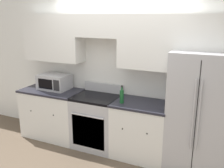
# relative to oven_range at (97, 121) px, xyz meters

# --- Properties ---
(ground_plane) EXTENTS (12.00, 12.00, 0.00)m
(ground_plane) POSITION_rel_oven_range_xyz_m (0.29, -0.31, -0.46)
(ground_plane) COLOR brown
(wall_back) EXTENTS (8.00, 0.39, 2.60)m
(wall_back) POSITION_rel_oven_range_xyz_m (0.31, 0.27, 1.07)
(wall_back) COLOR white
(wall_back) RESTS_ON ground_plane
(lower_cabinets_left) EXTENTS (1.13, 0.64, 0.91)m
(lower_cabinets_left) POSITION_rel_oven_range_xyz_m (-0.93, -0.00, -0.00)
(lower_cabinets_left) COLOR white
(lower_cabinets_left) RESTS_ON ground_plane
(lower_cabinets_right) EXTENTS (0.88, 0.64, 0.91)m
(lower_cabinets_right) POSITION_rel_oven_range_xyz_m (0.80, -0.00, -0.00)
(lower_cabinets_right) COLOR white
(lower_cabinets_right) RESTS_ON ground_plane
(oven_range) EXTENTS (0.75, 0.65, 1.07)m
(oven_range) POSITION_rel_oven_range_xyz_m (0.00, 0.00, 0.00)
(oven_range) COLOR #B7B7BC
(oven_range) RESTS_ON ground_plane
(refrigerator) EXTENTS (0.83, 0.80, 1.77)m
(refrigerator) POSITION_rel_oven_range_xyz_m (1.65, 0.07, 0.42)
(refrigerator) COLOR #B7B7BC
(refrigerator) RESTS_ON ground_plane
(microwave) EXTENTS (0.55, 0.40, 0.27)m
(microwave) POSITION_rel_oven_range_xyz_m (-0.91, 0.08, 0.59)
(microwave) COLOR #B7B7BC
(microwave) RESTS_ON lower_cabinets_left
(bottle) EXTENTS (0.06, 0.06, 0.28)m
(bottle) POSITION_rel_oven_range_xyz_m (0.52, -0.12, 0.56)
(bottle) COLOR #195928
(bottle) RESTS_ON lower_cabinets_right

